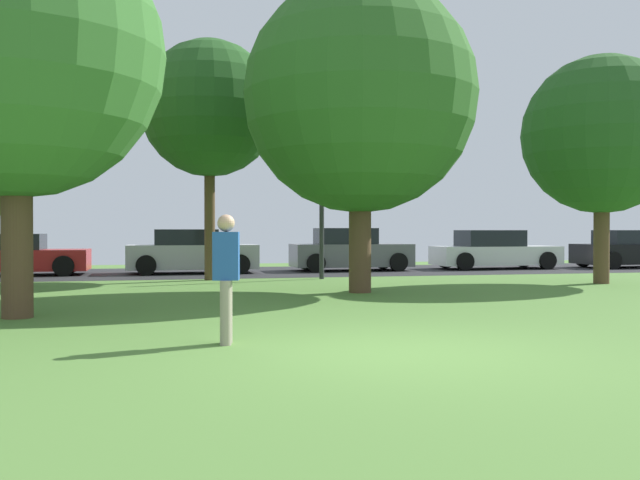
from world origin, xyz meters
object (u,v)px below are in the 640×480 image
(parked_car_silver, at_px, (191,253))
(parked_car_black, at_px, (631,250))
(parked_car_red, at_px, (13,256))
(street_lamp_post, at_px, (322,202))
(person_thrower, at_px, (226,273))
(maple_tree_near, at_px, (602,135))
(maple_tree_far, at_px, (16,52))
(birch_tree_lone, at_px, (360,97))
(parked_car_white, at_px, (494,251))
(parked_car_grey, at_px, (350,251))
(oak_tree_right, at_px, (209,109))

(parked_car_silver, distance_m, parked_car_black, 16.48)
(parked_car_red, relative_size, parked_car_silver, 1.05)
(street_lamp_post, bearing_deg, person_thrower, -108.74)
(maple_tree_near, xyz_separation_m, parked_car_silver, (-10.49, 6.92, -3.29))
(maple_tree_far, bearing_deg, birch_tree_lone, 25.70)
(parked_car_silver, relative_size, parked_car_white, 0.92)
(birch_tree_lone, relative_size, street_lamp_post, 1.59)
(parked_car_silver, relative_size, street_lamp_post, 0.94)
(maple_tree_near, relative_size, parked_car_black, 1.42)
(street_lamp_post, bearing_deg, parked_car_white, 27.39)
(parked_car_silver, relative_size, parked_car_black, 0.98)
(maple_tree_near, height_order, parked_car_white, maple_tree_near)
(parked_car_red, relative_size, parked_car_white, 0.97)
(birch_tree_lone, bearing_deg, maple_tree_near, 9.55)
(parked_car_black, bearing_deg, parked_car_white, 176.44)
(birch_tree_lone, height_order, person_thrower, birch_tree_lone)
(parked_car_red, xyz_separation_m, street_lamp_post, (9.10, -3.71, 1.65))
(maple_tree_near, distance_m, parked_car_grey, 9.36)
(maple_tree_far, bearing_deg, maple_tree_near, 17.81)
(parked_car_white, relative_size, street_lamp_post, 1.02)
(birch_tree_lone, bearing_deg, street_lamp_post, 88.19)
(birch_tree_lone, height_order, parked_car_white, birch_tree_lone)
(maple_tree_far, bearing_deg, street_lamp_post, 48.54)
(maple_tree_far, distance_m, oak_tree_right, 8.81)
(parked_car_grey, bearing_deg, street_lamp_post, -116.16)
(maple_tree_near, bearing_deg, parked_car_red, 156.17)
(person_thrower, height_order, parked_car_grey, person_thrower)
(maple_tree_far, relative_size, parked_car_grey, 1.62)
(oak_tree_right, bearing_deg, maple_tree_far, -114.52)
(maple_tree_near, distance_m, person_thrower, 13.59)
(parked_car_red, bearing_deg, parked_car_white, 0.39)
(parked_car_white, bearing_deg, parked_car_black, -3.56)
(person_thrower, height_order, parked_car_red, person_thrower)
(parked_car_black, height_order, street_lamp_post, street_lamp_post)
(maple_tree_near, height_order, parked_car_silver, maple_tree_near)
(parked_car_silver, xyz_separation_m, parked_car_grey, (5.49, 0.29, 0.01))
(parked_car_white, xyz_separation_m, parked_car_black, (5.50, -0.34, 0.01))
(birch_tree_lone, relative_size, parked_car_black, 1.67)
(oak_tree_right, relative_size, parked_car_silver, 1.62)
(parked_car_grey, bearing_deg, parked_car_white, -0.39)
(parked_car_silver, height_order, parked_car_black, parked_car_silver)
(oak_tree_right, height_order, parked_car_red, oak_tree_right)
(maple_tree_far, height_order, parked_car_red, maple_tree_far)
(parked_car_red, height_order, parked_car_white, parked_car_white)
(parked_car_black, bearing_deg, oak_tree_right, -168.58)
(parked_car_black, bearing_deg, maple_tree_near, -131.24)
(person_thrower, distance_m, parked_car_grey, 16.08)
(parked_car_white, distance_m, parked_car_black, 5.52)
(oak_tree_right, xyz_separation_m, parked_car_red, (-5.88, 3.48, -4.26))
(maple_tree_far, bearing_deg, parked_car_silver, 73.92)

